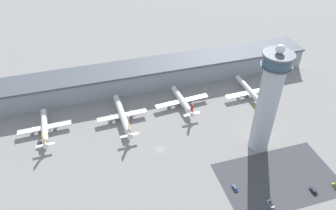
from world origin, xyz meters
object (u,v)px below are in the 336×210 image
at_px(service_truck_catering, 40,144).
at_px(car_black_suv, 336,186).
at_px(control_tower, 268,101).
at_px(airplane_gate_charlie, 182,101).
at_px(service_truck_fuel, 260,105).
at_px(car_maroon_suv, 271,204).
at_px(airplane_gate_alpha, 45,128).
at_px(airplane_gate_delta, 251,92).
at_px(car_green_van, 235,188).
at_px(car_blue_compact, 313,191).
at_px(airplane_gate_bravo, 123,115).

bearing_deg(service_truck_catering, car_black_suv, -27.12).
distance_m(control_tower, car_black_suv, 57.53).
distance_m(service_truck_catering, car_black_suv, 169.99).
bearing_deg(service_truck_catering, airplane_gate_charlie, 7.59).
relative_size(service_truck_fuel, car_maroon_suv, 1.72).
bearing_deg(car_black_suv, airplane_gate_alpha, 149.13).
relative_size(airplane_gate_delta, service_truck_fuel, 5.06).
relative_size(car_green_van, car_blue_compact, 0.95).
xyz_separation_m(airplane_gate_alpha, airplane_gate_charlie, (92.12, 1.58, 0.14)).
xyz_separation_m(airplane_gate_bravo, car_black_suv, (98.95, -86.12, -3.85)).
height_order(airplane_gate_alpha, car_blue_compact, airplane_gate_alpha).
bearing_deg(car_blue_compact, service_truck_catering, 150.94).
relative_size(airplane_gate_alpha, service_truck_catering, 5.19).
height_order(control_tower, airplane_gate_delta, control_tower).
bearing_deg(car_black_suv, airplane_gate_delta, 93.37).
xyz_separation_m(airplane_gate_alpha, service_truck_catering, (-3.07, -11.11, -3.03)).
distance_m(airplane_gate_bravo, car_maroon_suv, 105.03).
bearing_deg(car_maroon_suv, airplane_gate_charlie, 100.87).
distance_m(control_tower, service_truck_fuel, 51.76).
xyz_separation_m(airplane_gate_alpha, car_blue_compact, (135.07, -87.87, -3.47)).
height_order(airplane_gate_alpha, airplane_gate_charlie, airplane_gate_charlie).
bearing_deg(car_maroon_suv, car_blue_compact, 1.43).
bearing_deg(airplane_gate_alpha, service_truck_catering, -105.44).
distance_m(airplane_gate_charlie, service_truck_catering, 96.08).
height_order(airplane_gate_charlie, airplane_gate_delta, airplane_gate_charlie).
distance_m(airplane_gate_alpha, service_truck_catering, 11.92).
height_order(airplane_gate_alpha, car_maroon_suv, airplane_gate_alpha).
bearing_deg(service_truck_fuel, service_truck_catering, 178.57).
relative_size(service_truck_fuel, car_blue_compact, 1.74).
xyz_separation_m(airplane_gate_charlie, car_green_van, (4.21, -75.98, -3.63)).
height_order(airplane_gate_delta, car_black_suv, airplane_gate_delta).
bearing_deg(car_green_van, service_truck_catering, 147.51).
bearing_deg(airplane_gate_alpha, airplane_gate_charlie, 0.98).
distance_m(service_truck_fuel, car_blue_compact, 73.65).
distance_m(airplane_gate_alpha, airplane_gate_charlie, 92.13).
relative_size(airplane_gate_bravo, car_green_van, 9.42).
xyz_separation_m(service_truck_catering, car_green_van, (99.40, -63.29, -0.46)).
bearing_deg(service_truck_catering, car_maroon_suv, -34.53).
relative_size(airplane_gate_charlie, service_truck_catering, 5.80).
relative_size(service_truck_catering, car_blue_compact, 1.41).
xyz_separation_m(control_tower, car_green_van, (-27.43, -25.56, -33.59)).
distance_m(airplane_gate_bravo, car_blue_compact, 121.09).
distance_m(service_truck_catering, car_maroon_suv, 136.54).
relative_size(airplane_gate_alpha, car_blue_compact, 7.31).
bearing_deg(car_green_van, car_blue_compact, -19.18).
height_order(service_truck_fuel, car_black_suv, service_truck_fuel).
relative_size(service_truck_fuel, car_green_van, 1.84).
bearing_deg(service_truck_catering, service_truck_fuel, -1.43).
distance_m(airplane_gate_bravo, service_truck_catering, 53.17).
height_order(car_black_suv, car_blue_compact, car_blue_compact).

